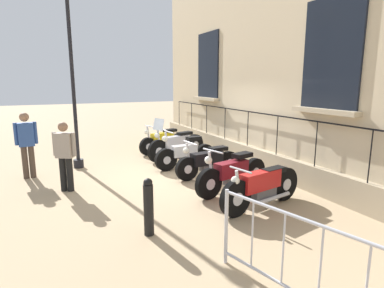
% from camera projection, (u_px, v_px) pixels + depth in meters
% --- Properties ---
extents(ground_plane, '(60.00, 60.00, 0.00)m').
position_uv_depth(ground_plane, '(188.00, 173.00, 8.55)').
color(ground_plane, tan).
extents(building_facade, '(0.82, 12.12, 6.66)m').
position_uv_depth(building_facade, '(262.00, 52.00, 8.88)').
color(building_facade, '#C6B28E').
rests_on(building_facade, ground_plane).
extents(motorcycle_yellow, '(1.88, 0.76, 0.99)m').
position_uv_depth(motorcycle_yellow, '(163.00, 141.00, 10.99)').
color(motorcycle_yellow, black).
rests_on(motorcycle_yellow, ground_plane).
extents(motorcycle_silver, '(2.15, 0.84, 1.35)m').
position_uv_depth(motorcycle_silver, '(177.00, 145.00, 10.09)').
color(motorcycle_silver, black).
rests_on(motorcycle_silver, ground_plane).
extents(motorcycle_white, '(1.90, 0.54, 1.10)m').
position_uv_depth(motorcycle_white, '(185.00, 154.00, 9.03)').
color(motorcycle_white, black).
rests_on(motorcycle_white, ground_plane).
extents(motorcycle_black, '(1.90, 0.63, 0.97)m').
position_uv_depth(motorcycle_black, '(208.00, 162.00, 8.18)').
color(motorcycle_black, black).
rests_on(motorcycle_black, ground_plane).
extents(motorcycle_maroon, '(2.06, 0.73, 1.04)m').
position_uv_depth(motorcycle_maroon, '(233.00, 174.00, 7.04)').
color(motorcycle_maroon, black).
rests_on(motorcycle_maroon, ground_plane).
extents(motorcycle_red, '(2.08, 0.65, 0.89)m').
position_uv_depth(motorcycle_red, '(262.00, 187.00, 6.15)').
color(motorcycle_red, black).
rests_on(motorcycle_red, ground_plane).
extents(lamppost, '(0.29, 0.99, 4.98)m').
position_uv_depth(lamppost, '(71.00, 58.00, 8.56)').
color(lamppost, black).
rests_on(lamppost, ground_plane).
extents(crowd_barrier, '(0.61, 2.19, 1.05)m').
position_uv_depth(crowd_barrier, '(301.00, 259.00, 3.40)').
color(crowd_barrier, '#B7B7BF').
rests_on(crowd_barrier, ground_plane).
extents(bollard, '(0.16, 0.16, 0.95)m').
position_uv_depth(bollard, '(149.00, 207.00, 5.05)').
color(bollard, black).
rests_on(bollard, ground_plane).
extents(pedestrian_standing, '(0.47, 0.37, 1.57)m').
position_uv_depth(pedestrian_standing, '(65.00, 153.00, 7.03)').
color(pedestrian_standing, black).
rests_on(pedestrian_standing, ground_plane).
extents(pedestrian_walking, '(0.53, 0.25, 1.68)m').
position_uv_depth(pedestrian_walking, '(27.00, 142.00, 7.98)').
color(pedestrian_walking, '#47382D').
rests_on(pedestrian_walking, ground_plane).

